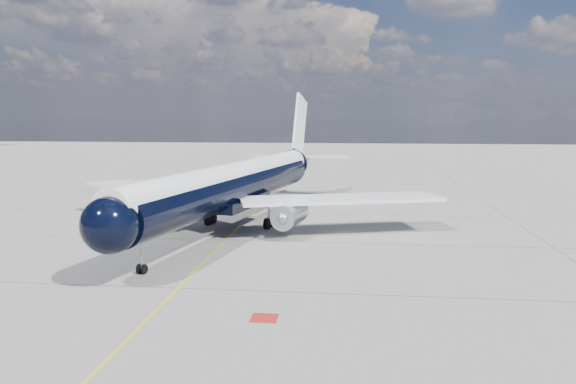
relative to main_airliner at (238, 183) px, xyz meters
name	(u,v)px	position (x,y,z in m)	size (l,w,h in m)	color
ground	(259,206)	(0.01, 13.42, -4.63)	(320.00, 320.00, 0.00)	gray
taxiway_centerline	(252,213)	(0.01, 8.42, -4.62)	(0.16, 160.00, 0.01)	yellow
red_marking	(264,318)	(6.81, -26.58, -4.62)	(1.60, 1.60, 0.01)	maroon
main_airliner	(238,183)	(0.00, 0.00, 0.00)	(41.59, 51.26, 14.91)	black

